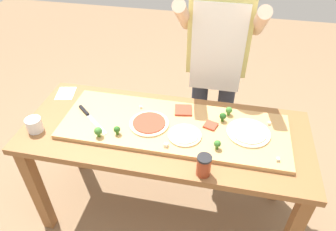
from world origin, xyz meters
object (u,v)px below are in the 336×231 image
Objects in this scene: pizza_whole_cheese_artichoke at (248,132)px; broccoli_floret_back_right at (98,131)px; broccoli_floret_front_mid at (229,110)px; flour_cup at (34,125)px; cheese_crumble_b at (269,123)px; sauce_jar at (204,165)px; broccoli_floret_front_left at (117,130)px; broccoli_floret_front_right at (223,116)px; cheese_crumble_c at (278,159)px; pizza_slice_center at (211,125)px; broccoli_floret_center_left at (217,144)px; pizza_whole_white_garlic at (185,135)px; cheese_crumble_a at (141,107)px; cheese_crumble_d at (166,145)px; pizza_slice_near_right at (183,110)px; recipe_note at (66,93)px; cook_center at (217,56)px; pizza_whole_tomato_red at (149,123)px; prep_table at (165,144)px; chefs_knife at (89,116)px.

broccoli_floret_back_right reaches higher than pizza_whole_cheese_artichoke.
flour_cup is (-1.10, -0.35, -0.02)m from broccoli_floret_front_mid.
cheese_crumble_b is 0.14× the size of sauce_jar.
pizza_whole_cheese_artichoke is 0.74m from broccoli_floret_front_left.
broccoli_floret_front_right reaches higher than cheese_crumble_c.
pizza_slice_center is 0.19m from broccoli_floret_center_left.
cheese_crumble_b is (0.94, 0.30, -0.03)m from broccoli_floret_back_right.
pizza_whole_white_garlic is 13.92× the size of cheese_crumble_a.
cheese_crumble_d is at bearing -171.55° from broccoli_floret_center_left.
broccoli_floret_front_right is 0.92× the size of broccoli_floret_back_right.
recipe_note is (-0.82, 0.06, -0.03)m from pizza_slice_near_right.
cheese_crumble_a is at bearing 177.53° from broccoli_floret_front_right.
cheese_crumble_b is at bearing 23.23° from pizza_whole_white_garlic.
pizza_slice_center is 0.42m from cheese_crumble_c.
sauce_jar reaches higher than cheese_crumble_c.
cook_center is at bearing 46.95° from cheese_crumble_a.
pizza_whole_tomato_red is 0.74m from cheese_crumble_c.
broccoli_floret_front_mid is 0.24m from cheese_crumble_b.
prep_table is 6.48× the size of chefs_knife.
broccoli_floret_front_right is at bearing -115.57° from broccoli_floret_front_mid.
flour_cup reaches higher than pizza_slice_near_right.
pizza_whole_white_garlic is 0.13m from cheese_crumble_d.
chefs_knife is at bearing -179.56° from pizza_whole_tomato_red.
broccoli_floret_front_left reaches higher than pizza_whole_white_garlic.
cheese_crumble_d reaches higher than cheese_crumble_c.
cheese_crumble_b reaches higher than cheese_crumble_a.
broccoli_floret_front_left reaches higher than cheese_crumble_d.
broccoli_floret_back_right is at bearing -168.09° from pizza_whole_white_garlic.
broccoli_floret_center_left is 0.56m from cheese_crumble_a.
pizza_whole_cheese_artichoke reaches higher than cheese_crumble_a.
broccoli_floret_front_right is 0.50m from cook_center.
cheese_crumble_c is 0.01× the size of cook_center.
broccoli_floret_front_left is (-0.73, -0.16, 0.02)m from pizza_whole_cheese_artichoke.
chefs_knife is at bearing -140.01° from cook_center.
pizza_whole_cheese_artichoke is 0.36m from pizza_whole_white_garlic.
broccoli_floret_center_left is (0.23, -0.29, 0.03)m from pizza_slice_near_right.
pizza_slice_center is at bearing -135.54° from broccoli_floret_front_right.
broccoli_floret_center_left is at bearing 8.45° from cheese_crumble_d.
pizza_whole_cheese_artichoke is at bearing 13.31° from broccoli_floret_back_right.
broccoli_floret_center_left reaches higher than prep_table.
chefs_knife reaches higher than prep_table.
broccoli_floret_back_right is at bearing 167.86° from sauce_jar.
cheese_crumble_b is at bearing 13.57° from prep_table.
prep_table is 0.30m from pizza_slice_center.
pizza_slice_center is 1.16× the size of broccoli_floret_back_right.
broccoli_floret_front_mid is at bearing 78.40° from sauce_jar.
prep_table is at bearing -175.53° from pizza_whole_cheese_artichoke.
cheese_crumble_b is 1.37m from flour_cup.
flour_cup is (-0.74, -0.16, 0.15)m from prep_table.
prep_table is 0.24m from pizza_slice_near_right.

